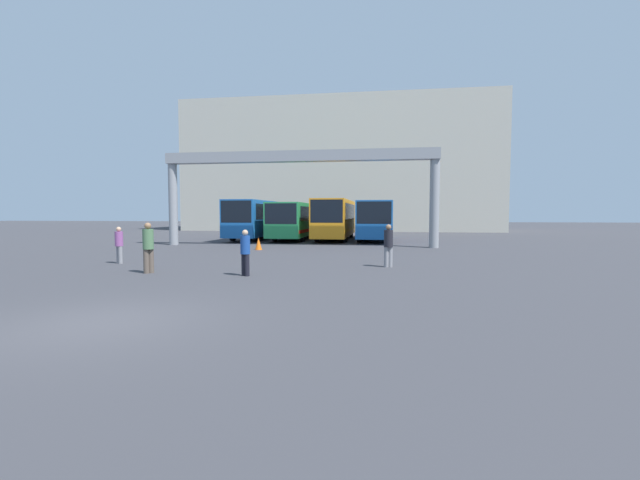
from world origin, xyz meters
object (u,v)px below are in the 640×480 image
Objects in this scene: pedestrian_near_left at (245,251)px; traffic_cone at (259,244)px; bus_slot_3 at (375,218)px; bus_slot_1 at (297,219)px; bus_slot_2 at (335,217)px; pedestrian_mid_left at (388,245)px; bus_slot_0 at (257,217)px; pedestrian_far_center at (148,246)px; pedestrian_near_center at (119,244)px.

traffic_cone is at bearing -46.98° from pedestrian_near_left.
bus_slot_3 is 12.22m from traffic_cone.
bus_slot_1 reaches higher than pedestrian_near_left.
bus_slot_2 reaches higher than bus_slot_1.
pedestrian_near_left is 10.70m from traffic_cone.
pedestrian_near_left is at bearing -101.35° from bus_slot_3.
bus_slot_3 is 17.32m from pedestrian_mid_left.
pedestrian_far_center is (2.05, -20.36, -0.86)m from bus_slot_0.
bus_slot_3 is at bearing -93.97° from pedestrian_near_center.
pedestrian_mid_left is 2.38× the size of traffic_cone.
bus_slot_1 is 6.64m from bus_slot_3.
pedestrian_far_center is (-1.24, -21.09, -0.74)m from bus_slot_1.
pedestrian_near_center is at bearing -102.58° from bus_slot_1.
traffic_cone is (3.99, 7.61, -0.48)m from pedestrian_near_center.
bus_slot_0 is 5.58× the size of pedestrian_far_center.
bus_slot_3 is 6.39× the size of pedestrian_near_center.
bus_slot_3 is 20.73m from pedestrian_near_center.
bus_slot_2 reaches higher than traffic_cone.
pedestrian_near_center is (-4.13, -18.50, -0.88)m from bus_slot_1.
bus_slot_0 is 6.45× the size of pedestrian_near_center.
pedestrian_near_center is (-10.72, -17.72, -0.93)m from bus_slot_3.
bus_slot_3 is at bearing -6.77° from bus_slot_1.
pedestrian_mid_left is at bearing -150.61° from pedestrian_near_center.
traffic_cone is (-7.58, 7.17, -0.56)m from pedestrian_mid_left.
bus_slot_1 reaches higher than pedestrian_far_center.
bus_slot_2 reaches higher than pedestrian_mid_left.
pedestrian_near_left is at bearing -83.34° from bus_slot_1.
pedestrian_near_left is at bearing -74.27° from bus_slot_0.
bus_slot_2 reaches higher than pedestrian_far_center.
pedestrian_near_center is at bearing -93.37° from pedestrian_far_center.
pedestrian_mid_left is (0.86, -17.28, -0.86)m from bus_slot_3.
pedestrian_near_left is (3.73, -0.16, -0.12)m from pedestrian_far_center.
bus_slot_0 is 20.40m from pedestrian_mid_left.
bus_slot_3 reaches higher than pedestrian_near_center.
pedestrian_mid_left is (10.74, -17.32, -0.92)m from bus_slot_0.
bus_slot_0 is 3.38m from bus_slot_1.
pedestrian_far_center is at bearing 26.39° from pedestrian_near_left.
bus_slot_2 is (6.59, 0.53, 0.03)m from bus_slot_0.
pedestrian_near_center is 7.16m from pedestrian_near_left.
bus_slot_2 is 18.36m from pedestrian_mid_left.
bus_slot_3 is at bearing -72.53° from pedestrian_near_left.
bus_slot_1 is 10.97m from traffic_cone.
bus_slot_2 is at bearing -84.88° from pedestrian_near_center.
bus_slot_0 is 0.91× the size of bus_slot_2.
bus_slot_2 is at bearing -3.48° from bus_slot_1.
bus_slot_2 is 15.62× the size of traffic_cone.
pedestrian_near_center is (-2.89, 2.59, -0.13)m from pedestrian_far_center.
bus_slot_2 is 7.11× the size of pedestrian_near_center.
bus_slot_3 is at bearing -162.52° from pedestrian_far_center.
pedestrian_mid_left is 9.20m from pedestrian_far_center.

